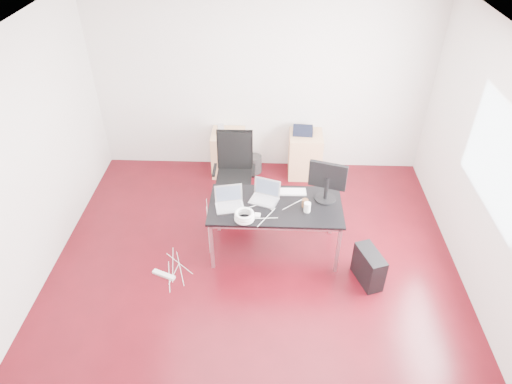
{
  "coord_description": "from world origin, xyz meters",
  "views": [
    {
      "loc": [
        0.18,
        -3.84,
        4.12
      ],
      "look_at": [
        0.0,
        0.55,
        0.85
      ],
      "focal_mm": 32.0,
      "sensor_mm": 36.0,
      "label": 1
    }
  ],
  "objects_px": {
    "desk": "(275,208)",
    "pc_tower": "(369,267)",
    "filing_cabinet_right": "(305,154)",
    "office_chair": "(234,168)",
    "filing_cabinet_left": "(229,153)"
  },
  "relations": [
    {
      "from": "desk",
      "to": "filing_cabinet_right",
      "type": "relative_size",
      "value": 2.29
    },
    {
      "from": "desk",
      "to": "pc_tower",
      "type": "height_order",
      "value": "desk"
    },
    {
      "from": "office_chair",
      "to": "filing_cabinet_right",
      "type": "height_order",
      "value": "office_chair"
    },
    {
      "from": "filing_cabinet_left",
      "to": "pc_tower",
      "type": "distance_m",
      "value": 2.91
    },
    {
      "from": "office_chair",
      "to": "desk",
      "type": "bearing_deg",
      "value": -59.97
    },
    {
      "from": "filing_cabinet_left",
      "to": "filing_cabinet_right",
      "type": "height_order",
      "value": "same"
    },
    {
      "from": "pc_tower",
      "to": "filing_cabinet_right",
      "type": "bearing_deg",
      "value": 86.39
    },
    {
      "from": "filing_cabinet_right",
      "to": "pc_tower",
      "type": "distance_m",
      "value": 2.35
    },
    {
      "from": "desk",
      "to": "filing_cabinet_right",
      "type": "height_order",
      "value": "desk"
    },
    {
      "from": "office_chair",
      "to": "filing_cabinet_right",
      "type": "bearing_deg",
      "value": 37.07
    },
    {
      "from": "filing_cabinet_left",
      "to": "filing_cabinet_right",
      "type": "relative_size",
      "value": 1.0
    },
    {
      "from": "desk",
      "to": "filing_cabinet_left",
      "type": "relative_size",
      "value": 2.29
    },
    {
      "from": "filing_cabinet_right",
      "to": "pc_tower",
      "type": "relative_size",
      "value": 1.56
    },
    {
      "from": "office_chair",
      "to": "filing_cabinet_left",
      "type": "relative_size",
      "value": 1.54
    },
    {
      "from": "filing_cabinet_left",
      "to": "pc_tower",
      "type": "xyz_separation_m",
      "value": [
        1.84,
        -2.25,
        -0.13
      ]
    }
  ]
}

